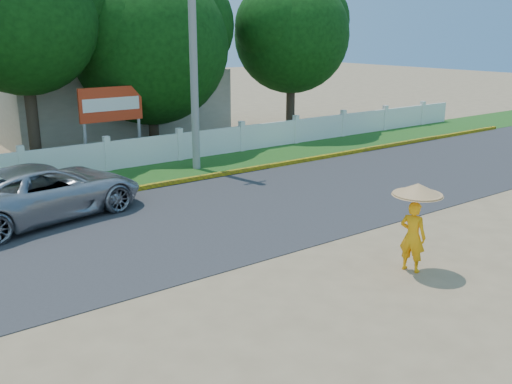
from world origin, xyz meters
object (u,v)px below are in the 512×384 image
(monk_with_parasol, at_px, (415,215))
(billboard, at_px, (111,108))
(utility_pole, at_px, (193,50))
(vehicle, at_px, (44,191))

(monk_with_parasol, xyz_separation_m, billboard, (-1.03, 13.57, 0.88))
(utility_pole, xyz_separation_m, monk_with_parasol, (-1.04, -10.83, -3.08))
(utility_pole, distance_m, vehicle, 7.67)
(utility_pole, bearing_deg, billboard, 127.21)
(utility_pole, xyz_separation_m, billboard, (-2.08, 2.74, -2.20))
(vehicle, distance_m, billboard, 6.88)
(billboard, bearing_deg, monk_with_parasol, -85.64)
(monk_with_parasol, height_order, billboard, billboard)
(billboard, bearing_deg, utility_pole, -52.79)
(vehicle, height_order, billboard, billboard)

